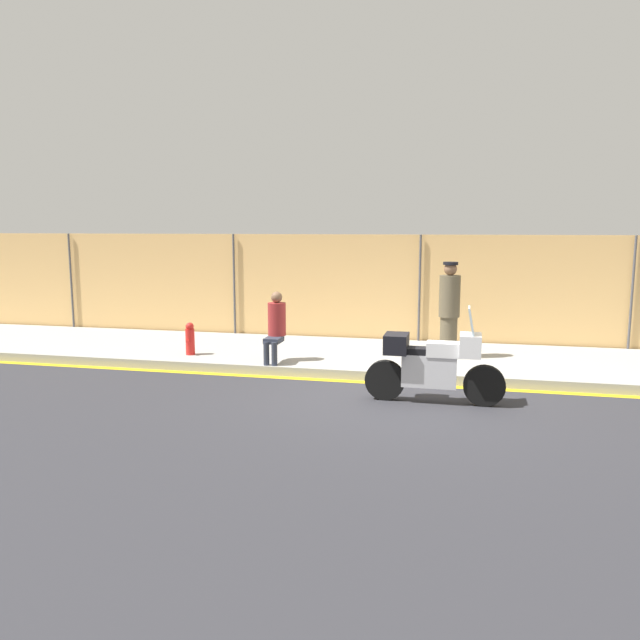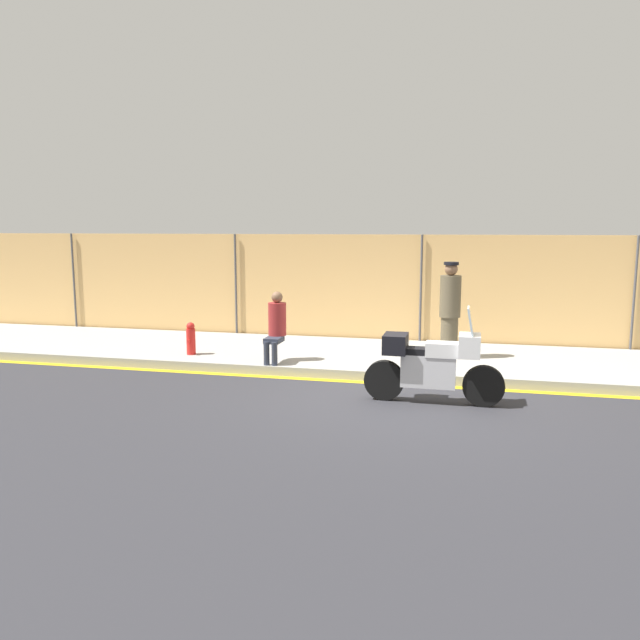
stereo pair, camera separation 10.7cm
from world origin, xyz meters
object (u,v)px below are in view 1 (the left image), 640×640
motorcycle (433,364)px  person_seated_on_curb (276,323)px  officer_standing (449,309)px  fire_hydrant (190,339)px

motorcycle → person_seated_on_curb: motorcycle is taller
motorcycle → officer_standing: officer_standing is taller
motorcycle → fire_hydrant: bearing=160.4°
person_seated_on_curb → fire_hydrant: 1.91m
person_seated_on_curb → fire_hydrant: bearing=173.4°
motorcycle → fire_hydrant: size_ratio=3.31×
motorcycle → officer_standing: 2.72m
person_seated_on_curb → fire_hydrant: (-1.86, 0.21, -0.42)m
officer_standing → person_seated_on_curb: size_ratio=1.41×
officer_standing → person_seated_on_curb: bearing=-161.2°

